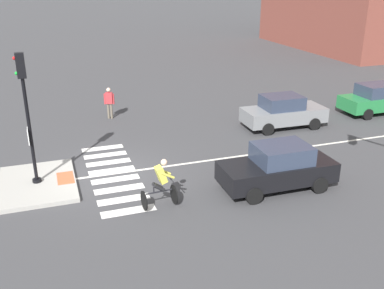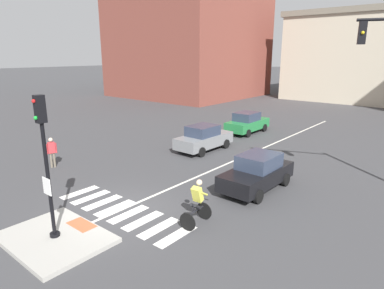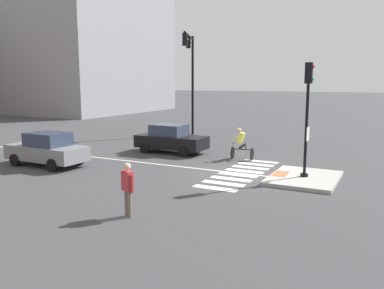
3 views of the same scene
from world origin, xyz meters
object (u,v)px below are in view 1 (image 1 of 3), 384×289
Objects in this scene: car_black_eastbound_mid at (278,167)px; cyclist at (161,183)px; car_green_westbound_distant at (377,99)px; signal_pole at (26,108)px; car_grey_westbound_far at (283,112)px; pedestrian_at_curb_left at (109,101)px.

cyclist is (-0.04, -4.31, 0.06)m from car_black_eastbound_mid.
cyclist is (6.20, -13.96, 0.06)m from car_green_westbound_distant.
signal_pole is at bearing -110.00° from car_black_eastbound_mid.
car_grey_westbound_far is 1.00× the size of car_black_eastbound_mid.
car_green_westbound_distant is 15.28m from cyclist.
signal_pole reaches higher than pedestrian_at_curb_left.
car_black_eastbound_mid is 4.31m from cyclist.
pedestrian_at_curb_left is (-3.84, -14.04, 0.17)m from car_green_westbound_distant.
car_black_eastbound_mid is at bearing 70.00° from signal_pole.
pedestrian_at_curb_left is at bearing -179.55° from cyclist.
pedestrian_at_curb_left reaches higher than car_grey_westbound_far.
car_black_eastbound_mid is 2.47× the size of pedestrian_at_curb_left.
pedestrian_at_curb_left is (-10.04, -0.08, 0.11)m from cyclist.
signal_pole is 1.13× the size of car_grey_westbound_far.
cyclist is 1.01× the size of pedestrian_at_curb_left.
signal_pole is 1.14× the size of car_green_westbound_distant.
car_grey_westbound_far is at bearing 148.57° from car_black_eastbound_mid.
pedestrian_at_curb_left reaches higher than car_black_eastbound_mid.
car_green_westbound_distant is (-6.24, 9.65, 0.00)m from car_black_eastbound_mid.
car_grey_westbound_far and car_black_eastbound_mid have the same top height.
car_black_eastbound_mid is at bearing -57.10° from car_green_westbound_distant.
car_black_eastbound_mid is at bearing 23.51° from pedestrian_at_curb_left.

